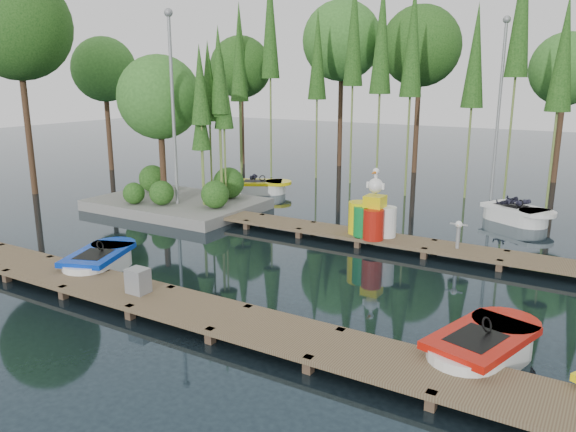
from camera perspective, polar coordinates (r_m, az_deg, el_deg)
The scene contains 15 objects.
ground_plane at distance 16.16m, azimuth -2.44°, elevation -3.93°, with size 90.00×90.00×0.00m, color #1B2932.
near_dock at distance 12.80m, azimuth -13.73°, elevation -8.14°, with size 18.00×1.50×0.50m.
far_dock at distance 17.70m, azimuth 4.73°, elevation -1.59°, with size 15.00×1.20×0.50m.
island at distance 21.95m, azimuth -11.67°, elevation 9.04°, with size 6.20×4.20×6.75m.
tree_screen at distance 25.70m, azimuth 7.08°, elevation 16.45°, with size 34.42×18.53×10.31m.
lamp_island at distance 20.77m, azimuth -11.66°, elevation 11.75°, with size 0.30×0.30×7.25m.
lamp_rear at distance 24.24m, azimuth 20.74°, elevation 11.43°, with size 0.30×0.30×7.25m.
boat_blue at distance 15.52m, azimuth -18.59°, elevation -4.46°, with size 2.02×2.85×0.88m.
boat_red at distance 10.80m, azimuth 19.12°, elevation -12.67°, with size 1.94×2.96×0.92m.
boat_yellow_far at distance 24.59m, azimuth -2.84°, elevation 2.96°, with size 2.80×2.25×1.28m.
boat_white_far at distance 21.21m, azimuth 22.18°, elevation 0.17°, with size 2.93×2.34×1.27m.
utility_cabinet at distance 12.93m, azimuth -14.99°, elevation -6.36°, with size 0.46×0.39×0.56m, color gray.
yellow_barrel at distance 17.22m, azimuth 7.23°, elevation -0.17°, with size 0.65×0.65×0.98m, color yellow.
drum_cluster at distance 16.84m, azimuth 8.78°, elevation -0.13°, with size 1.21×1.10×2.08m.
seagull_post at distance 16.28m, azimuth 16.93°, elevation -1.36°, with size 0.49×0.27×0.79m.
Camera 1 is at (8.51, -12.81, 4.97)m, focal length 35.00 mm.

